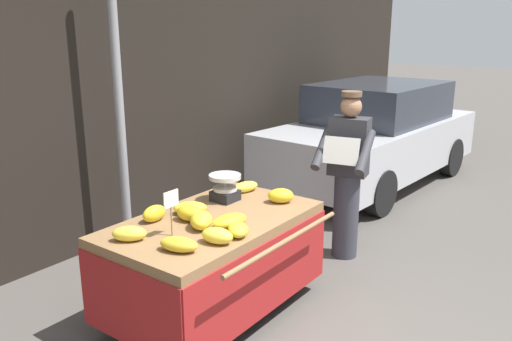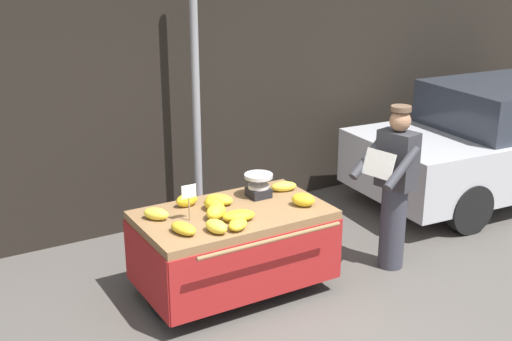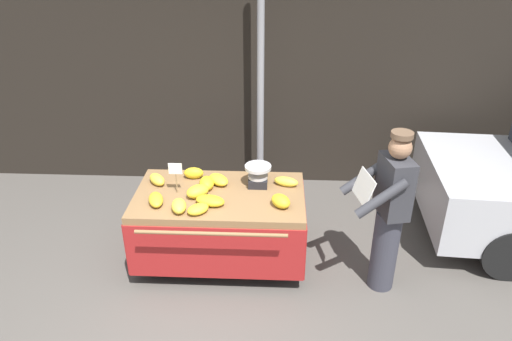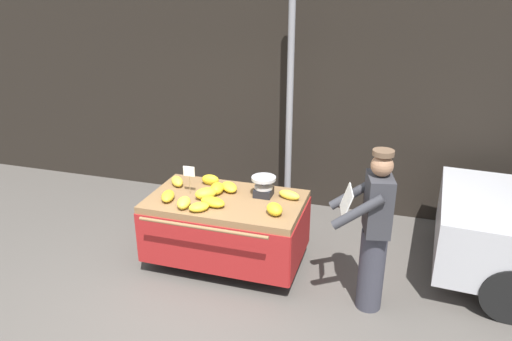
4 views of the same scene
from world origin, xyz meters
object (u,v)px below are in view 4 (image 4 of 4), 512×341
at_px(street_pole, 290,107).
at_px(banana_bunch_9, 229,187).
at_px(banana_bunch_5, 217,188).
at_px(banana_bunch_10, 184,203).
at_px(vendor_person, 374,231).
at_px(weighing_scale, 264,186).
at_px(banana_bunch_7, 213,202).
at_px(banana_bunch_3, 199,207).
at_px(banana_cart, 226,216).
at_px(price_sign, 189,174).
at_px(banana_bunch_1, 289,195).
at_px(banana_bunch_6, 168,196).
at_px(banana_bunch_8, 177,181).
at_px(banana_bunch_2, 206,194).
at_px(banana_bunch_0, 210,180).
at_px(banana_bunch_4, 274,209).

distance_m(street_pole, banana_bunch_9, 1.52).
bearing_deg(banana_bunch_5, banana_bunch_10, -114.59).
bearing_deg(banana_bunch_5, vendor_person, -13.62).
bearing_deg(vendor_person, weighing_scale, 157.39).
distance_m(banana_bunch_7, vendor_person, 1.74).
distance_m(banana_bunch_3, banana_bunch_7, 0.18).
bearing_deg(street_pole, banana_bunch_9, -107.10).
bearing_deg(banana_bunch_5, banana_cart, -35.87).
relative_size(price_sign, banana_bunch_3, 1.54).
xyz_separation_m(banana_bunch_1, banana_bunch_6, (-1.30, -0.43, -0.00)).
relative_size(banana_bunch_8, banana_bunch_9, 0.90).
bearing_deg(banana_bunch_8, banana_bunch_5, -7.64).
height_order(banana_bunch_2, vendor_person, vendor_person).
height_order(banana_cart, weighing_scale, weighing_scale).
bearing_deg(banana_cart, banana_bunch_8, 165.54).
bearing_deg(street_pole, banana_bunch_8, -128.43).
relative_size(banana_cart, banana_bunch_2, 7.27).
relative_size(price_sign, vendor_person, 0.20).
xyz_separation_m(price_sign, banana_bunch_0, (0.12, 0.32, -0.18)).
relative_size(banana_bunch_0, banana_bunch_1, 0.83).
relative_size(banana_bunch_2, banana_bunch_9, 0.91).
bearing_deg(price_sign, banana_bunch_3, -54.10).
height_order(banana_bunch_0, banana_bunch_6, banana_bunch_0).
bearing_deg(banana_bunch_9, banana_bunch_8, -177.02).
distance_m(banana_bunch_2, banana_bunch_3, 0.32).
bearing_deg(vendor_person, banana_bunch_10, -179.57).
xyz_separation_m(banana_bunch_1, banana_bunch_3, (-0.85, -0.59, -0.00)).
distance_m(banana_cart, banana_bunch_5, 0.34).
bearing_deg(banana_bunch_1, vendor_person, -28.89).
height_order(weighing_scale, banana_bunch_10, weighing_scale).
distance_m(banana_bunch_6, banana_bunch_10, 0.28).
bearing_deg(banana_bunch_9, banana_bunch_0, 158.50).
relative_size(weighing_scale, banana_bunch_10, 1.19).
xyz_separation_m(banana_bunch_1, banana_bunch_9, (-0.72, 0.01, 0.00)).
distance_m(street_pole, banana_cart, 1.82).
xyz_separation_m(banana_bunch_5, banana_bunch_7, (0.08, -0.33, -0.01)).
relative_size(price_sign, banana_bunch_6, 1.24).
bearing_deg(banana_bunch_8, price_sign, -35.22).
bearing_deg(banana_bunch_4, banana_bunch_9, 146.97).
height_order(street_pole, banana_bunch_8, street_pole).
relative_size(street_pole, banana_bunch_7, 10.68).
height_order(banana_bunch_8, banana_bunch_9, banana_bunch_8).
bearing_deg(street_pole, banana_bunch_0, -120.03).
bearing_deg(banana_bunch_4, price_sign, 168.23).
xyz_separation_m(weighing_scale, banana_bunch_5, (-0.54, -0.09, -0.05)).
xyz_separation_m(weighing_scale, banana_bunch_0, (-0.71, 0.13, -0.05)).
relative_size(banana_bunch_2, banana_bunch_4, 1.10).
distance_m(banana_bunch_3, banana_bunch_10, 0.19).
height_order(banana_bunch_1, banana_bunch_3, banana_bunch_1).
bearing_deg(banana_bunch_7, banana_bunch_10, -156.74).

